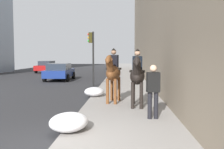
{
  "coord_description": "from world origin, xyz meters",
  "views": [
    {
      "loc": [
        -5.81,
        -1.62,
        2.11
      ],
      "look_at": [
        4.0,
        -1.16,
        1.4
      ],
      "focal_mm": 42.2,
      "sensor_mm": 36.0,
      "label": 1
    }
  ],
  "objects_px": {
    "pedestrian_greeting": "(153,88)",
    "car_mid_lane": "(60,71)",
    "mounted_horse_far": "(137,75)",
    "traffic_light_near_curb": "(92,50)",
    "mounted_horse_near": "(113,72)",
    "car_near_lane": "(46,66)"
  },
  "relations": [
    {
      "from": "pedestrian_greeting",
      "to": "traffic_light_near_curb",
      "type": "xyz_separation_m",
      "value": [
        9.54,
        3.09,
        1.4
      ]
    },
    {
      "from": "mounted_horse_far",
      "to": "mounted_horse_near",
      "type": "bearing_deg",
      "value": -129.36
    },
    {
      "from": "mounted_horse_far",
      "to": "pedestrian_greeting",
      "type": "relative_size",
      "value": 1.33
    },
    {
      "from": "mounted_horse_far",
      "to": "car_mid_lane",
      "type": "distance_m",
      "value": 13.44
    },
    {
      "from": "car_mid_lane",
      "to": "traffic_light_near_curb",
      "type": "relative_size",
      "value": 1.23
    },
    {
      "from": "pedestrian_greeting",
      "to": "traffic_light_near_curb",
      "type": "relative_size",
      "value": 0.46
    },
    {
      "from": "car_near_lane",
      "to": "car_mid_lane",
      "type": "bearing_deg",
      "value": 24.89
    },
    {
      "from": "mounted_horse_near",
      "to": "pedestrian_greeting",
      "type": "height_order",
      "value": "mounted_horse_near"
    },
    {
      "from": "mounted_horse_far",
      "to": "pedestrian_greeting",
      "type": "distance_m",
      "value": 1.97
    },
    {
      "from": "car_near_lane",
      "to": "traffic_light_near_curb",
      "type": "bearing_deg",
      "value": 29.82
    },
    {
      "from": "traffic_light_near_curb",
      "to": "car_mid_lane",
      "type": "bearing_deg",
      "value": 37.18
    },
    {
      "from": "car_near_lane",
      "to": "car_mid_lane",
      "type": "height_order",
      "value": "same"
    },
    {
      "from": "pedestrian_greeting",
      "to": "car_near_lane",
      "type": "bearing_deg",
      "value": 18.39
    },
    {
      "from": "car_mid_lane",
      "to": "mounted_horse_far",
      "type": "bearing_deg",
      "value": -154.92
    },
    {
      "from": "car_near_lane",
      "to": "mounted_horse_near",
      "type": "bearing_deg",
      "value": 25.94
    },
    {
      "from": "pedestrian_greeting",
      "to": "car_mid_lane",
      "type": "relative_size",
      "value": 0.37
    },
    {
      "from": "mounted_horse_near",
      "to": "pedestrian_greeting",
      "type": "distance_m",
      "value": 3.16
    },
    {
      "from": "car_mid_lane",
      "to": "mounted_horse_near",
      "type": "bearing_deg",
      "value": -157.08
    },
    {
      "from": "mounted_horse_far",
      "to": "car_mid_lane",
      "type": "xyz_separation_m",
      "value": [
        12.0,
        6.01,
        -0.6
      ]
    },
    {
      "from": "mounted_horse_near",
      "to": "car_near_lane",
      "type": "height_order",
      "value": "mounted_horse_near"
    },
    {
      "from": "mounted_horse_near",
      "to": "traffic_light_near_curb",
      "type": "xyz_separation_m",
      "value": [
        6.71,
        1.72,
        1.09
      ]
    },
    {
      "from": "traffic_light_near_curb",
      "to": "pedestrian_greeting",
      "type": "bearing_deg",
      "value": -162.03
    }
  ]
}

